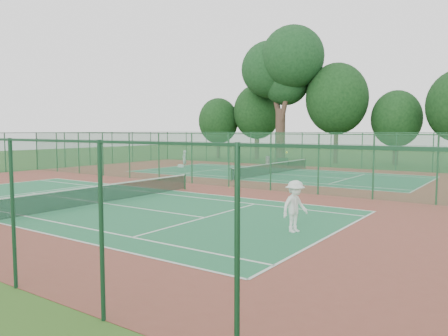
{
  "coord_description": "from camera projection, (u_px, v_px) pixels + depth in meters",
  "views": [
    {
      "loc": [
        17.33,
        -23.38,
        3.67
      ],
      "look_at": [
        3.7,
        -3.67,
        1.6
      ],
      "focal_mm": 35.0,
      "sensor_mm": 36.0,
      "label": 1
    }
  ],
  "objects": [
    {
      "name": "court_far",
      "position": [
        273.0,
        174.0,
        36.67
      ],
      "size": [
        23.77,
        10.97,
        0.01
      ],
      "primitive_type": "cube",
      "color": "#216846",
      "rests_on": "red_pad"
    },
    {
      "name": "fence_west",
      "position": [
        37.0,
        151.0,
        40.48
      ],
      "size": [
        0.09,
        36.0,
        3.5
      ],
      "rotation": [
        0.0,
        0.0,
        1.57
      ],
      "color": "#1B5232",
      "rests_on": "ground"
    },
    {
      "name": "kit_bag",
      "position": [
        181.0,
        166.0,
        43.24
      ],
      "size": [
        0.81,
        0.57,
        0.29
      ],
      "primitive_type": "cube",
      "rotation": [
        0.0,
        0.0,
        -0.41
      ],
      "color": "white",
      "rests_on": "red_pad"
    },
    {
      "name": "trash_bin",
      "position": [
        268.0,
        160.0,
        46.51
      ],
      "size": [
        0.61,
        0.61,
        0.92
      ],
      "primitive_type": "cylinder",
      "rotation": [
        0.0,
        0.0,
        -0.21
      ],
      "color": "slate",
      "rests_on": "red_pad"
    },
    {
      "name": "evergreen_row",
      "position": [
        342.0,
        163.0,
        48.89
      ],
      "size": [
        39.0,
        5.0,
        12.0
      ],
      "primitive_type": null,
      "color": "black",
      "rests_on": "ground"
    },
    {
      "name": "ground",
      "position": [
        210.0,
        185.0,
        29.3
      ],
      "size": [
        120.0,
        120.0,
        0.0
      ],
      "primitive_type": "plane",
      "color": "#2B5019",
      "rests_on": "ground"
    },
    {
      "name": "stray_ball_a",
      "position": [
        230.0,
        187.0,
        27.84
      ],
      "size": [
        0.07,
        0.07,
        0.07
      ],
      "primitive_type": "sphere",
      "color": "gold",
      "rests_on": "red_pad"
    },
    {
      "name": "court_near",
      "position": [
        103.0,
        203.0,
        21.92
      ],
      "size": [
        23.77,
        10.97,
        0.01
      ],
      "primitive_type": "cube",
      "color": "#216B43",
      "rests_on": "red_pad"
    },
    {
      "name": "player_far",
      "position": [
        184.0,
        158.0,
        44.17
      ],
      "size": [
        0.5,
        0.66,
        1.62
      ],
      "primitive_type": "imported",
      "rotation": [
        0.0,
        0.0,
        -1.37
      ],
      "color": "silver",
      "rests_on": "court_far"
    },
    {
      "name": "fence_north",
      "position": [
        316.0,
        149.0,
        43.9
      ],
      "size": [
        40.0,
        0.09,
        3.5
      ],
      "color": "#1B532E",
      "rests_on": "ground"
    },
    {
      "name": "tennis_net_far",
      "position": [
        274.0,
        168.0,
        36.63
      ],
      "size": [
        0.1,
        12.9,
        0.97
      ],
      "color": "#13361B",
      "rests_on": "ground"
    },
    {
      "name": "tennis_net_near",
      "position": [
        103.0,
        193.0,
        21.88
      ],
      "size": [
        0.1,
        12.9,
        0.97
      ],
      "color": "#14371C",
      "rests_on": "ground"
    },
    {
      "name": "big_tree",
      "position": [
        283.0,
        67.0,
        49.41
      ],
      "size": [
        9.91,
        7.25,
        15.22
      ],
      "color": "#3B2920",
      "rests_on": "ground"
    },
    {
      "name": "bench",
      "position": [
        283.0,
        162.0,
        45.38
      ],
      "size": [
        1.31,
        0.44,
        0.8
      ],
      "rotation": [
        0.0,
        0.0,
        -0.05
      ],
      "color": "#113219",
      "rests_on": "red_pad"
    },
    {
      "name": "stray_ball_b",
      "position": [
        300.0,
        194.0,
        25.03
      ],
      "size": [
        0.07,
        0.07,
        0.07
      ],
      "primitive_type": "sphere",
      "color": "#B2CC2F",
      "rests_on": "red_pad"
    },
    {
      "name": "red_pad",
      "position": [
        210.0,
        185.0,
        29.3
      ],
      "size": [
        40.0,
        36.0,
        0.01
      ],
      "primitive_type": "cube",
      "color": "maroon",
      "rests_on": "ground"
    },
    {
      "name": "player_near",
      "position": [
        295.0,
        206.0,
        15.63
      ],
      "size": [
        1.02,
        1.36,
        1.87
      ],
      "primitive_type": "imported",
      "rotation": [
        0.0,
        0.0,
        1.27
      ],
      "color": "white",
      "rests_on": "court_near"
    },
    {
      "name": "stray_ball_c",
      "position": [
        163.0,
        181.0,
        31.03
      ],
      "size": [
        0.06,
        0.06,
        0.06
      ],
      "primitive_type": "sphere",
      "color": "#CDDC33",
      "rests_on": "red_pad"
    },
    {
      "name": "fence_divider",
      "position": [
        210.0,
        159.0,
        29.15
      ],
      "size": [
        40.0,
        0.09,
        3.5
      ],
      "color": "#194D28",
      "rests_on": "ground"
    }
  ]
}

